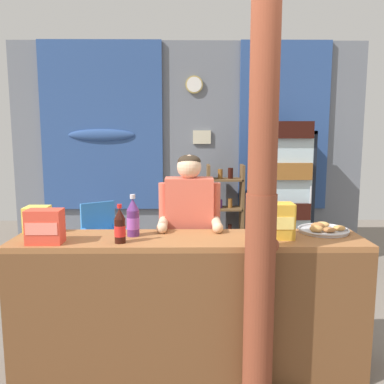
{
  "coord_description": "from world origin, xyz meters",
  "views": [
    {
      "loc": [
        -0.01,
        -2.38,
        1.69
      ],
      "look_at": [
        0.02,
        0.83,
        1.22
      ],
      "focal_mm": 38.11,
      "sensor_mm": 36.0,
      "label": 1
    }
  ],
  "objects": [
    {
      "name": "ground_plane",
      "position": [
        0.0,
        1.25,
        0.0
      ],
      "size": [
        8.14,
        8.14,
        0.0
      ],
      "primitive_type": "plane",
      "color": "slate"
    },
    {
      "name": "back_wall_curtained",
      "position": [
        -0.02,
        3.18,
        1.48
      ],
      "size": [
        4.72,
        0.22,
        2.87
      ],
      "color": "slate",
      "rests_on": "ground"
    },
    {
      "name": "stall_counter",
      "position": [
        -0.01,
        0.27,
        0.58
      ],
      "size": [
        2.43,
        0.49,
        0.97
      ],
      "color": "#935B33",
      "rests_on": "ground"
    },
    {
      "name": "timber_post",
      "position": [
        0.43,
        0.03,
        1.27
      ],
      "size": [
        0.21,
        0.19,
        2.65
      ],
      "color": "brown",
      "rests_on": "ground"
    },
    {
      "name": "drink_fridge",
      "position": [
        1.2,
        2.69,
        0.99
      ],
      "size": [
        0.65,
        0.65,
        1.82
      ],
      "color": "black",
      "rests_on": "ground"
    },
    {
      "name": "bottle_shelf_rack",
      "position": [
        0.48,
        2.85,
        0.66
      ],
      "size": [
        0.48,
        0.28,
        1.27
      ],
      "color": "brown",
      "rests_on": "ground"
    },
    {
      "name": "plastic_lawn_chair",
      "position": [
        -1.02,
        2.32,
        0.49
      ],
      "size": [
        0.61,
        0.61,
        0.86
      ],
      "color": "#3884D6",
      "rests_on": "ground"
    },
    {
      "name": "shopkeeper",
      "position": [
        0.0,
        0.76,
        0.95
      ],
      "size": [
        0.49,
        0.42,
        1.52
      ],
      "color": "#28282D",
      "rests_on": "ground"
    },
    {
      "name": "soda_bottle_grape_soda",
      "position": [
        -0.4,
        0.42,
        1.09
      ],
      "size": [
        0.09,
        0.09,
        0.3
      ],
      "color": "#56286B",
      "rests_on": "stall_counter"
    },
    {
      "name": "soda_bottle_cola",
      "position": [
        -0.46,
        0.24,
        1.08
      ],
      "size": [
        0.07,
        0.07,
        0.26
      ],
      "color": "black",
      "rests_on": "stall_counter"
    },
    {
      "name": "snack_box_choco_powder",
      "position": [
        0.6,
        0.35,
        1.09
      ],
      "size": [
        0.22,
        0.16,
        0.24
      ],
      "color": "gold",
      "rests_on": "stall_counter"
    },
    {
      "name": "snack_box_crackers",
      "position": [
        -0.95,
        0.24,
        1.08
      ],
      "size": [
        0.23,
        0.14,
        0.23
      ],
      "color": "#E5422D",
      "rests_on": "stall_counter"
    },
    {
      "name": "snack_box_instant_noodle",
      "position": [
        -1.11,
        0.55,
        1.06
      ],
      "size": [
        0.17,
        0.16,
        0.19
      ],
      "color": "#EAD14C",
      "rests_on": "stall_counter"
    },
    {
      "name": "pastry_tray",
      "position": [
        0.98,
        0.51,
        0.99
      ],
      "size": [
        0.37,
        0.37,
        0.07
      ],
      "color": "#BCBCC1",
      "rests_on": "stall_counter"
    }
  ]
}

